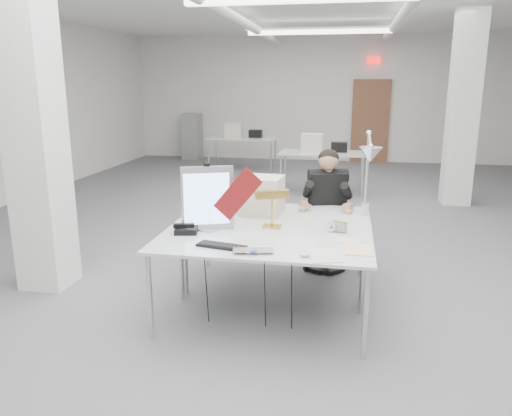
{
  "coord_description": "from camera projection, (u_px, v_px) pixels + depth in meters",
  "views": [
    {
      "loc": [
        0.66,
        -6.35,
        2.02
      ],
      "look_at": [
        -0.14,
        -2.0,
        0.91
      ],
      "focal_mm": 35.0,
      "sensor_mm": 36.0,
      "label": 1
    }
  ],
  "objects": [
    {
      "name": "paper_stack_b",
      "position": [
        358.0,
        250.0,
        3.87
      ],
      "size": [
        0.21,
        0.28,
        0.01
      ],
      "primitive_type": "cube",
      "rotation": [
        0.0,
        0.0,
        0.04
      ],
      "color": "#FFDC98",
      "rests_on": "desk_main"
    },
    {
      "name": "picture_frame_right",
      "position": [
        340.0,
        227.0,
        4.32
      ],
      "size": [
        0.13,
        0.07,
        0.1
      ],
      "primitive_type": "cube",
      "rotation": [
        -0.21,
        0.0,
        -0.3
      ],
      "color": "olive",
      "rests_on": "desk_main"
    },
    {
      "name": "beige_monitor",
      "position": [
        262.0,
        195.0,
        4.91
      ],
      "size": [
        0.42,
        0.4,
        0.37
      ],
      "primitive_type": "cube",
      "rotation": [
        0.0,
        0.0,
        -0.09
      ],
      "color": "beige",
      "rests_on": "desk_second"
    },
    {
      "name": "bg_desk_b",
      "position": [
        242.0,
        138.0,
        11.75
      ],
      "size": [
        1.6,
        0.8,
        0.02
      ],
      "primitive_type": "cube",
      "color": "silver",
      "rests_on": "room_shell"
    },
    {
      "name": "filing_cabinet",
      "position": [
        192.0,
        137.0,
        13.47
      ],
      "size": [
        0.45,
        0.55,
        1.2
      ],
      "primitive_type": "cube",
      "color": "gray",
      "rests_on": "room_shell"
    },
    {
      "name": "keyboard",
      "position": [
        221.0,
        246.0,
        3.95
      ],
      "size": [
        0.42,
        0.22,
        0.02
      ],
      "primitive_type": "cube",
      "rotation": [
        0.0,
        0.0,
        -0.22
      ],
      "color": "black",
      "rests_on": "desk_main"
    },
    {
      "name": "bankers_lamp",
      "position": [
        272.0,
        210.0,
        4.45
      ],
      "size": [
        0.3,
        0.21,
        0.32
      ],
      "primitive_type": null,
      "rotation": [
        0.0,
        0.0,
        0.36
      ],
      "color": "gold",
      "rests_on": "desk_main"
    },
    {
      "name": "office_chair",
      "position": [
        326.0,
        227.0,
        5.49
      ],
      "size": [
        0.58,
        0.58,
        0.94
      ],
      "primitive_type": null,
      "rotation": [
        0.0,
        0.0,
        0.29
      ],
      "color": "black",
      "rests_on": "room_shell"
    },
    {
      "name": "monitor",
      "position": [
        208.0,
        198.0,
        4.36
      ],
      "size": [
        0.44,
        0.2,
        0.57
      ],
      "primitive_type": "cube",
      "rotation": [
        0.0,
        0.0,
        0.36
      ],
      "color": "#A9A9AE",
      "rests_on": "desk_main"
    },
    {
      "name": "mouse",
      "position": [
        305.0,
        255.0,
        3.73
      ],
      "size": [
        0.09,
        0.08,
        0.03
      ],
      "primitive_type": "ellipsoid",
      "rotation": [
        0.0,
        0.0,
        0.38
      ],
      "color": "silver",
      "rests_on": "desk_main"
    },
    {
      "name": "picture_frame_left",
      "position": [
        204.0,
        219.0,
        4.56
      ],
      "size": [
        0.13,
        0.1,
        0.1
      ],
      "primitive_type": "cube",
      "rotation": [
        -0.21,
        0.0,
        0.53
      ],
      "color": "#A07E44",
      "rests_on": "desk_main"
    },
    {
      "name": "desk_phone",
      "position": [
        186.0,
        230.0,
        4.31
      ],
      "size": [
        0.22,
        0.21,
        0.05
      ],
      "primitive_type": "cube",
      "rotation": [
        0.0,
        0.0,
        0.21
      ],
      "color": "black",
      "rests_on": "desk_main"
    },
    {
      "name": "architect_lamp",
      "position": [
        367.0,
        179.0,
        4.58
      ],
      "size": [
        0.31,
        0.65,
        0.8
      ],
      "primitive_type": null,
      "rotation": [
        0.0,
        0.0,
        -0.15
      ],
      "color": "silver",
      "rests_on": "desk_second"
    },
    {
      "name": "desk_second",
      "position": [
        277.0,
        215.0,
        4.95
      ],
      "size": [
        1.8,
        0.9,
        0.02
      ],
      "primitive_type": "cube",
      "color": "silver",
      "rests_on": "room_shell"
    },
    {
      "name": "pennant",
      "position": [
        238.0,
        194.0,
        4.26
      ],
      "size": [
        0.44,
        0.06,
        0.48
      ],
      "primitive_type": "cube",
      "rotation": [
        0.0,
        -0.87,
        -0.1
      ],
      "color": "maroon",
      "rests_on": "monitor"
    },
    {
      "name": "room_shell",
      "position": [
        300.0,
        109.0,
        6.37
      ],
      "size": [
        10.04,
        14.04,
        3.24
      ],
      "color": "#575759",
      "rests_on": "ground"
    },
    {
      "name": "paper_stack_c",
      "position": [
        348.0,
        241.0,
        4.1
      ],
      "size": [
        0.25,
        0.21,
        0.01
      ],
      "primitive_type": "cube",
      "rotation": [
        0.0,
        0.0,
        -0.31
      ],
      "color": "silver",
      "rests_on": "desk_main"
    },
    {
      "name": "seated_person",
      "position": [
        327.0,
        190.0,
        5.34
      ],
      "size": [
        0.63,
        0.71,
        0.89
      ],
      "primitive_type": null,
      "rotation": [
        0.0,
        0.0,
        0.29
      ],
      "color": "black",
      "rests_on": "office_chair"
    },
    {
      "name": "paper_stack_a",
      "position": [
        324.0,
        255.0,
        3.75
      ],
      "size": [
        0.31,
        0.38,
        0.01
      ],
      "primitive_type": "cube",
      "rotation": [
        0.0,
        0.0,
        0.3
      ],
      "color": "silver",
      "rests_on": "desk_main"
    },
    {
      "name": "bg_desk_a",
      "position": [
        323.0,
        153.0,
        9.3
      ],
      "size": [
        1.6,
        0.8,
        0.02
      ],
      "primitive_type": "cube",
      "color": "silver",
      "rests_on": "room_shell"
    },
    {
      "name": "desk_main",
      "position": [
        262.0,
        243.0,
        4.1
      ],
      "size": [
        1.8,
        0.9,
        0.02
      ],
      "primitive_type": "cube",
      "color": "silver",
      "rests_on": "room_shell"
    },
    {
      "name": "laptop",
      "position": [
        253.0,
        253.0,
        3.77
      ],
      "size": [
        0.35,
        0.26,
        0.02
      ],
      "primitive_type": "imported",
      "rotation": [
        0.0,
        0.0,
        0.21
      ],
      "color": "#A7A7AB",
      "rests_on": "desk_main"
    },
    {
      "name": "desk_clock",
      "position": [
        331.0,
        226.0,
        4.34
      ],
      "size": [
        0.09,
        0.06,
        0.09
      ],
      "primitive_type": "cylinder",
      "rotation": [
        1.57,
        0.0,
        -0.35
      ],
      "color": "silver",
      "rests_on": "desk_main"
    }
  ]
}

